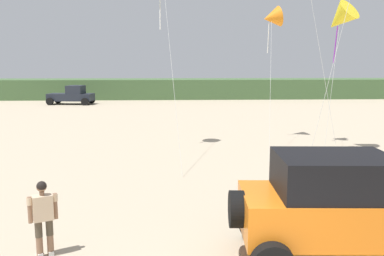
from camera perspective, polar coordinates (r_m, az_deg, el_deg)
dune_ridge at (r=50.55m, az=-6.21°, el=5.65°), size 90.00×6.70×2.37m
jeep at (r=8.92m, az=21.20°, el=-10.30°), size 4.92×2.60×2.26m
person_watching at (r=9.14m, az=-20.57°, el=-11.54°), size 0.58×0.43×1.67m
distant_pickup at (r=43.77m, az=-16.83°, el=4.50°), size 4.79×2.86×1.98m
kite_green_box at (r=19.92m, az=20.48°, el=14.51°), size 2.04×2.91×7.10m
kite_white_parafoil at (r=22.51m, az=11.35°, el=15.24°), size 1.88×6.30×7.26m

